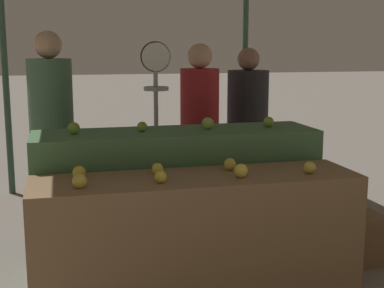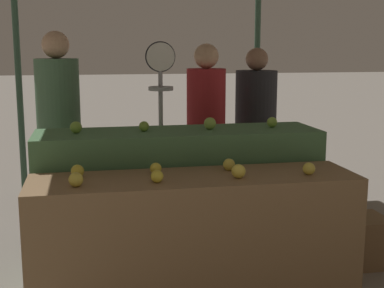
{
  "view_description": "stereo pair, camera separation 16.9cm",
  "coord_description": "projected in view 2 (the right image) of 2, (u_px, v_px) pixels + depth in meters",
  "views": [
    {
      "loc": [
        -0.81,
        -3.13,
        1.62
      ],
      "look_at": [
        0.04,
        0.3,
        0.98
      ],
      "focal_mm": 50.0,
      "sensor_mm": 36.0,
      "label": 1
    },
    {
      "loc": [
        -0.64,
        -3.16,
        1.62
      ],
      "look_at": [
        0.04,
        0.3,
        0.98
      ],
      "focal_mm": 50.0,
      "sensor_mm": 36.0,
      "label": 2
    }
  ],
  "objects": [
    {
      "name": "display_counter_front",
      "position": [
        195.0,
        240.0,
        3.39
      ],
      "size": [
        2.05,
        0.55,
        0.83
      ],
      "primitive_type": "cube",
      "color": "olive",
      "rests_on": "ground_plane"
    },
    {
      "name": "display_counter_back",
      "position": [
        179.0,
        199.0,
        3.95
      ],
      "size": [
        2.05,
        0.55,
        1.03
      ],
      "primitive_type": "cube",
      "color": "#4C7A4C",
      "rests_on": "ground_plane"
    },
    {
      "name": "apple_front_0",
      "position": [
        76.0,
        180.0,
        3.06
      ],
      "size": [
        0.08,
        0.08,
        0.08
      ],
      "primitive_type": "sphere",
      "color": "gold",
      "rests_on": "display_counter_front"
    },
    {
      "name": "apple_front_1",
      "position": [
        157.0,
        176.0,
        3.16
      ],
      "size": [
        0.08,
        0.08,
        0.08
      ],
      "primitive_type": "sphere",
      "color": "gold",
      "rests_on": "display_counter_front"
    },
    {
      "name": "apple_front_2",
      "position": [
        238.0,
        171.0,
        3.27
      ],
      "size": [
        0.09,
        0.09,
        0.09
      ],
      "primitive_type": "sphere",
      "color": "yellow",
      "rests_on": "display_counter_front"
    },
    {
      "name": "apple_front_3",
      "position": [
        309.0,
        169.0,
        3.35
      ],
      "size": [
        0.08,
        0.08,
        0.08
      ],
      "primitive_type": "sphere",
      "color": "gold",
      "rests_on": "display_counter_front"
    },
    {
      "name": "apple_front_4",
      "position": [
        78.0,
        171.0,
        3.28
      ],
      "size": [
        0.08,
        0.08,
        0.08
      ],
      "primitive_type": "sphere",
      "color": "gold",
      "rests_on": "display_counter_front"
    },
    {
      "name": "apple_front_5",
      "position": [
        156.0,
        168.0,
        3.37
      ],
      "size": [
        0.07,
        0.07,
        0.07
      ],
      "primitive_type": "sphere",
      "color": "gold",
      "rests_on": "display_counter_front"
    },
    {
      "name": "apple_front_6",
      "position": [
        229.0,
        165.0,
        3.47
      ],
      "size": [
        0.08,
        0.08,
        0.08
      ],
      "primitive_type": "sphere",
      "color": "gold",
      "rests_on": "display_counter_front"
    },
    {
      "name": "apple_back_0",
      "position": [
        76.0,
        127.0,
        3.73
      ],
      "size": [
        0.08,
        0.08,
        0.08
      ],
      "primitive_type": "sphere",
      "color": "#7AA338",
      "rests_on": "display_counter_back"
    },
    {
      "name": "apple_back_1",
      "position": [
        144.0,
        126.0,
        3.81
      ],
      "size": [
        0.07,
        0.07,
        0.07
      ],
      "primitive_type": "sphere",
      "color": "#7AA338",
      "rests_on": "display_counter_back"
    },
    {
      "name": "apple_back_2",
      "position": [
        210.0,
        123.0,
        3.9
      ],
      "size": [
        0.09,
        0.09,
        0.09
      ],
      "primitive_type": "sphere",
      "color": "#8EB247",
      "rests_on": "display_counter_back"
    },
    {
      "name": "apple_back_3",
      "position": [
        272.0,
        122.0,
        4.0
      ],
      "size": [
        0.08,
        0.08,
        0.08
      ],
      "primitive_type": "sphere",
      "color": "#84AD3D",
      "rests_on": "display_counter_back"
    },
    {
      "name": "produce_scale",
      "position": [
        161.0,
        101.0,
        4.33
      ],
      "size": [
        0.24,
        0.2,
        1.67
      ],
      "color": "#99999E",
      "rests_on": "ground_plane"
    },
    {
      "name": "person_vendor_at_scale",
      "position": [
        206.0,
        123.0,
        4.76
      ],
      "size": [
        0.45,
        0.45,
        1.65
      ],
      "rotation": [
        0.0,
        0.0,
        2.75
      ],
      "color": "#2D2D38",
      "rests_on": "ground_plane"
    },
    {
      "name": "person_customer_left",
      "position": [
        59.0,
        119.0,
        4.6
      ],
      "size": [
        0.5,
        0.5,
        1.76
      ],
      "rotation": [
        0.0,
        0.0,
        2.69
      ],
      "color": "#2D2D38",
      "rests_on": "ground_plane"
    },
    {
      "name": "person_customer_right",
      "position": [
        256.0,
        121.0,
        5.14
      ],
      "size": [
        0.44,
        0.44,
        1.62
      ],
      "rotation": [
        0.0,
        0.0,
        3.25
      ],
      "color": "#2D2D38",
      "rests_on": "ground_plane"
    },
    {
      "name": "wooden_crate_side",
      "position": [
        361.0,
        240.0,
        4.04
      ],
      "size": [
        0.36,
        0.36,
        0.36
      ],
      "primitive_type": "cube",
      "color": "brown",
      "rests_on": "ground_plane"
    }
  ]
}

